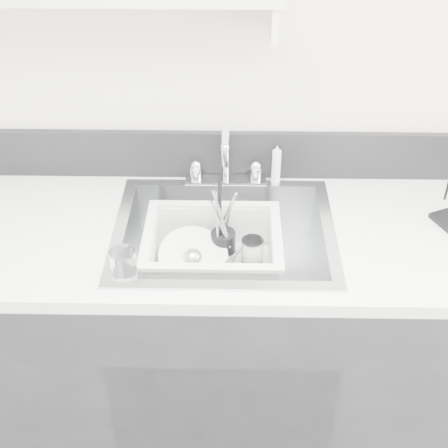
{
  "coord_description": "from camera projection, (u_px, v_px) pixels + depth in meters",
  "views": [
    {
      "loc": [
        0.03,
        -0.25,
        2.01
      ],
      "look_at": [
        0.0,
        1.14,
        0.98
      ],
      "focal_mm": 50.0,
      "sensor_mm": 36.0,
      "label": 1
    }
  ],
  "objects": [
    {
      "name": "bowl_small",
      "position": [
        258.0,
        284.0,
        1.83
      ],
      "size": [
        0.13,
        0.13,
        0.03
      ],
      "primitive_type": "imported",
      "rotation": [
        0.0,
        0.0,
        -0.21
      ],
      "color": "white",
      "rests_on": "wash_tub"
    },
    {
      "name": "room_shell",
      "position": [
        212.0,
        120.0,
        0.71
      ],
      "size": [
        3.5,
        3.0,
        2.6
      ],
      "color": "silver",
      "rests_on": "ground"
    },
    {
      "name": "sink",
      "position": [
        224.0,
        254.0,
        1.86
      ],
      "size": [
        0.64,
        0.52,
        0.2
      ],
      "primitive_type": null,
      "color": "silver",
      "rests_on": "counter_run"
    },
    {
      "name": "tumbler_counter",
      "position": [
        124.0,
        266.0,
        1.61
      ],
      "size": [
        0.07,
        0.07,
        0.09
      ],
      "primitive_type": "cylinder",
      "rotation": [
        0.0,
        0.0,
        0.07
      ],
      "color": "white",
      "rests_on": "counter_run"
    },
    {
      "name": "backsplash",
      "position": [
        226.0,
        155.0,
        2.0
      ],
      "size": [
        3.2,
        0.02,
        0.16
      ],
      "primitive_type": "cube",
      "color": "black",
      "rests_on": "counter_run"
    },
    {
      "name": "tumbler_in_tub",
      "position": [
        252.0,
        253.0,
        1.89
      ],
      "size": [
        0.07,
        0.07,
        0.1
      ],
      "primitive_type": "cylinder",
      "rotation": [
        0.0,
        0.0,
        -0.12
      ],
      "color": "white",
      "rests_on": "wash_tub"
    },
    {
      "name": "utensil_cup",
      "position": [
        223.0,
        243.0,
        1.92
      ],
      "size": [
        0.08,
        0.08,
        0.26
      ],
      "rotation": [
        0.0,
        0.0,
        0.07
      ],
      "color": "black",
      "rests_on": "wash_tub"
    },
    {
      "name": "plate_stack",
      "position": [
        196.0,
        264.0,
        1.88
      ],
      "size": [
        0.26,
        0.25,
        0.1
      ],
      "rotation": [
        0.0,
        0.0,
        0.03
      ],
      "color": "white",
      "rests_on": "wash_tub"
    },
    {
      "name": "side_sprayer",
      "position": [
        276.0,
        165.0,
        1.97
      ],
      "size": [
        0.03,
        0.03,
        0.14
      ],
      "primitive_type": "cylinder",
      "color": "silver",
      "rests_on": "counter_run"
    },
    {
      "name": "counter_run",
      "position": [
        224.0,
        340.0,
        2.08
      ],
      "size": [
        3.2,
        0.62,
        0.92
      ],
      "color": "black",
      "rests_on": "ground"
    },
    {
      "name": "faucet",
      "position": [
        226.0,
        168.0,
        1.97
      ],
      "size": [
        0.26,
        0.18,
        0.23
      ],
      "color": "silver",
      "rests_on": "counter_run"
    },
    {
      "name": "ladle",
      "position": [
        211.0,
        269.0,
        1.85
      ],
      "size": [
        0.26,
        0.18,
        0.07
      ],
      "primitive_type": null,
      "rotation": [
        0.0,
        0.0,
        -0.41
      ],
      "color": "silver",
      "rests_on": "wash_tub"
    },
    {
      "name": "wash_tub",
      "position": [
        213.0,
        254.0,
        1.86
      ],
      "size": [
        0.45,
        0.39,
        0.16
      ],
      "primitive_type": null,
      "rotation": [
        0.0,
        0.0,
        -0.17
      ],
      "color": "silver",
      "rests_on": "sink"
    }
  ]
}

